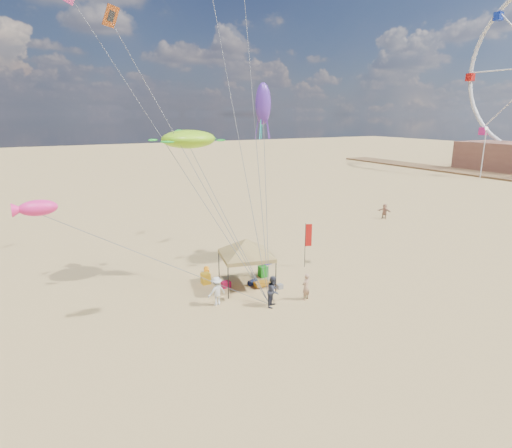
# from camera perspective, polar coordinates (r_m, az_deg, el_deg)

# --- Properties ---
(ground) EXTENTS (280.00, 280.00, 0.00)m
(ground) POSITION_cam_1_polar(r_m,az_deg,el_deg) (23.75, 3.52, -11.00)
(ground) COLOR tan
(ground) RESTS_ON ground
(canopy_tent) EXTENTS (5.58, 5.58, 3.53)m
(canopy_tent) POSITION_cam_1_polar(r_m,az_deg,el_deg) (25.27, -1.33, -2.24)
(canopy_tent) COLOR black
(canopy_tent) RESTS_ON ground
(feather_flag) EXTENTS (0.46, 0.17, 3.10)m
(feather_flag) POSITION_cam_1_polar(r_m,az_deg,el_deg) (29.10, 6.93, -1.87)
(feather_flag) COLOR black
(feather_flag) RESTS_ON ground
(cooler_red) EXTENTS (0.54, 0.38, 0.38)m
(cooler_red) POSITION_cam_1_polar(r_m,az_deg,el_deg) (26.15, -4.04, -8.08)
(cooler_red) COLOR #AB0D38
(cooler_red) RESTS_ON ground
(cooler_blue) EXTENTS (0.54, 0.38, 0.38)m
(cooler_blue) POSITION_cam_1_polar(r_m,az_deg,el_deg) (30.01, 1.54, -5.02)
(cooler_blue) COLOR #121B98
(cooler_blue) RESTS_ON ground
(bag_navy) EXTENTS (0.69, 0.54, 0.36)m
(bag_navy) POSITION_cam_1_polar(r_m,az_deg,el_deg) (26.46, -0.43, -7.79)
(bag_navy) COLOR #0B1333
(bag_navy) RESTS_ON ground
(bag_orange) EXTENTS (0.54, 0.69, 0.36)m
(bag_orange) POSITION_cam_1_polar(r_m,az_deg,el_deg) (28.59, -6.65, -6.15)
(bag_orange) COLOR orange
(bag_orange) RESTS_ON ground
(chair_green) EXTENTS (0.50, 0.50, 0.70)m
(chair_green) POSITION_cam_1_polar(r_m,az_deg,el_deg) (27.70, 0.93, -6.36)
(chair_green) COLOR #1DA01D
(chair_green) RESTS_ON ground
(chair_yellow) EXTENTS (0.50, 0.50, 0.70)m
(chair_yellow) POSITION_cam_1_polar(r_m,az_deg,el_deg) (26.74, -6.77, -7.26)
(chair_yellow) COLOR gold
(chair_yellow) RESTS_ON ground
(crate_grey) EXTENTS (0.34, 0.30, 0.28)m
(crate_grey) POSITION_cam_1_polar(r_m,az_deg,el_deg) (25.97, 3.20, -8.35)
(crate_grey) COLOR slate
(crate_grey) RESTS_ON ground
(beach_cart) EXTENTS (0.90, 0.50, 0.24)m
(beach_cart) POSITION_cam_1_polar(r_m,az_deg,el_deg) (26.19, 0.79, -7.99)
(beach_cart) COLOR orange
(beach_cart) RESTS_ON ground
(person_near_a) EXTENTS (0.66, 0.54, 1.55)m
(person_near_a) POSITION_cam_1_polar(r_m,az_deg,el_deg) (24.41, 6.69, -8.35)
(person_near_a) COLOR tan
(person_near_a) RESTS_ON ground
(person_near_b) EXTENTS (1.08, 1.07, 1.75)m
(person_near_b) POSITION_cam_1_polar(r_m,az_deg,el_deg) (23.45, 2.34, -8.98)
(person_near_b) COLOR #323645
(person_near_b) RESTS_ON ground
(person_near_c) EXTENTS (1.14, 0.76, 1.64)m
(person_near_c) POSITION_cam_1_polar(r_m,az_deg,el_deg) (23.67, -5.31, -8.95)
(person_near_c) COLOR silver
(person_near_c) RESTS_ON ground
(person_far_c) EXTENTS (1.05, 1.45, 1.51)m
(person_far_c) POSITION_cam_1_polar(r_m,az_deg,el_deg) (44.72, 16.83, 1.64)
(person_far_c) COLOR #A9765A
(person_far_c) RESTS_ON ground
(building_north) EXTENTS (10.00, 14.00, 5.20)m
(building_north) POSITION_cam_1_polar(r_m,az_deg,el_deg) (92.36, 30.17, 7.82)
(building_north) COLOR #8C5947
(building_north) RESTS_ON ground
(lamp_north) EXTENTS (0.50, 0.50, 8.25)m
(lamp_north) POSITION_cam_1_polar(r_m,az_deg,el_deg) (79.92, 28.28, 9.42)
(lamp_north) COLOR silver
(lamp_north) RESTS_ON ground
(turtle_kite) EXTENTS (3.95, 3.57, 1.08)m
(turtle_kite) POSITION_cam_1_polar(r_m,az_deg,el_deg) (25.96, -9.03, 11.16)
(turtle_kite) COLOR #8EDC17
(turtle_kite) RESTS_ON ground
(fish_kite) EXTENTS (1.59, 0.83, 0.70)m
(fish_kite) POSITION_cam_1_polar(r_m,az_deg,el_deg) (20.48, -27.15, 1.93)
(fish_kite) COLOR #FF2783
(fish_kite) RESTS_ON ground
(squid_kite) EXTENTS (0.99, 0.99, 2.36)m
(squid_kite) POSITION_cam_1_polar(r_m,az_deg,el_deg) (25.50, 0.95, 15.80)
(squid_kite) COLOR #582DA4
(squid_kite) RESTS_ON ground
(stunt_kite_red) EXTENTS (1.22, 1.24, 1.10)m
(stunt_kite_red) POSITION_cam_1_polar(r_m,az_deg,el_deg) (28.64, -18.85, 24.86)
(stunt_kite_red) COLOR #A74314
(stunt_kite_red) RESTS_ON ground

